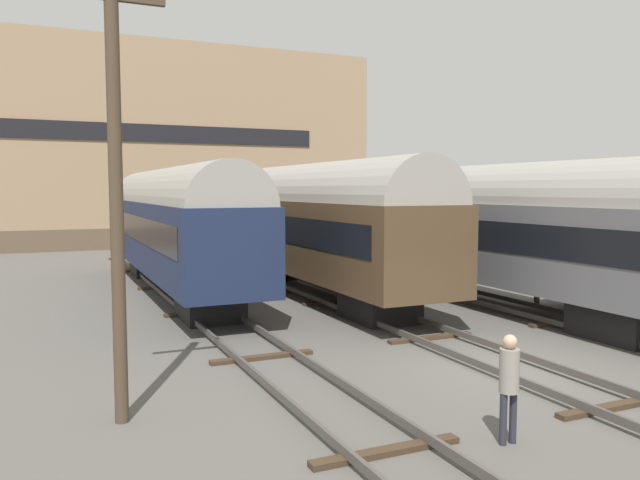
{
  "coord_description": "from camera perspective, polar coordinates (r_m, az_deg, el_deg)",
  "views": [
    {
      "loc": [
        -9.68,
        -11.19,
        4.14
      ],
      "look_at": [
        0.0,
        10.46,
        2.2
      ],
      "focal_mm": 35.0,
      "sensor_mm": 36.0,
      "label": 1
    }
  ],
  "objects": [
    {
      "name": "ground_plane",
      "position": [
        15.36,
        16.45,
        -11.16
      ],
      "size": [
        200.0,
        200.0,
        0.0
      ],
      "primitive_type": "plane",
      "color": "#56544F"
    },
    {
      "name": "track_left",
      "position": [
        12.81,
        -0.84,
        -13.51
      ],
      "size": [
        2.6,
        60.0,
        0.26
      ],
      "color": "#4C4742",
      "rests_on": "ground"
    },
    {
      "name": "track_middle",
      "position": [
        15.33,
        16.47,
        -10.64
      ],
      "size": [
        2.6,
        60.0,
        0.26
      ],
      "color": "#4C4742",
      "rests_on": "ground"
    },
    {
      "name": "train_car_brown",
      "position": [
        24.5,
        -0.8,
        1.79
      ],
      "size": [
        3.08,
        16.69,
        5.14
      ],
      "color": "black",
      "rests_on": "ground"
    },
    {
      "name": "train_car_navy",
      "position": [
        25.48,
        -13.21,
        1.64
      ],
      "size": [
        2.91,
        17.31,
        4.99
      ],
      "color": "black",
      "rests_on": "ground"
    },
    {
      "name": "train_car_grey",
      "position": [
        22.77,
        15.71,
        1.26
      ],
      "size": [
        2.91,
        16.47,
        5.01
      ],
      "color": "black",
      "rests_on": "ground"
    },
    {
      "name": "person_worker",
      "position": [
        10.75,
        16.91,
        -11.98
      ],
      "size": [
        0.32,
        0.32,
        1.81
      ],
      "color": "#282833",
      "rests_on": "ground"
    },
    {
      "name": "utility_pole",
      "position": [
        11.37,
        -18.18,
        5.52
      ],
      "size": [
        1.8,
        0.24,
        8.38
      ],
      "color": "#473828",
      "rests_on": "ground"
    },
    {
      "name": "warehouse_building",
      "position": [
        50.29,
        -15.94,
        8.08
      ],
      "size": [
        33.56,
        10.38,
        14.55
      ],
      "color": "brown",
      "rests_on": "ground"
    }
  ]
}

